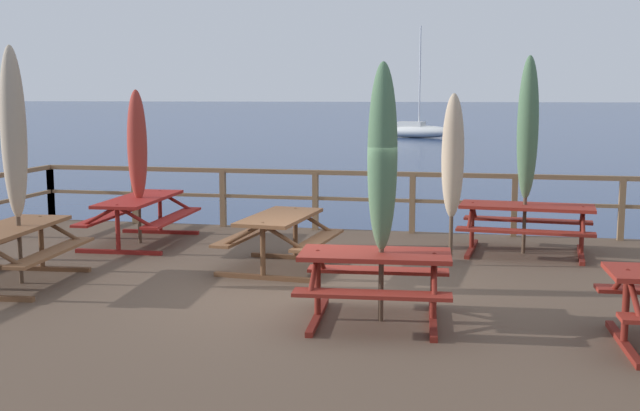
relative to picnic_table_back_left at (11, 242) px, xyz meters
The scene contains 14 objects.
ground_plane 4.05m from the picnic_table_back_left, ahead, with size 600.00×600.00×0.00m, color navy.
wooden_deck 3.98m from the picnic_table_back_left, ahead, with size 12.61×9.42×0.60m, color brown.
railing_waterside_far 6.24m from the picnic_table_back_left, 51.70° to the left, with size 12.41×0.10×1.09m.
picnic_table_back_left is the anchor object (origin of this frame).
picnic_table_mid_right 4.90m from the picnic_table_back_left, ahead, with size 1.72×1.52×0.78m.
picnic_table_front_left 3.05m from the picnic_table_back_left, 82.02° to the left, with size 1.50×2.26×0.78m.
picnic_table_mid_centre 7.45m from the picnic_table_back_left, 27.11° to the left, with size 2.11×1.56×0.78m.
picnic_table_mid_left 3.56m from the picnic_table_back_left, 26.65° to the left, with size 1.55×1.85×0.78m.
patio_umbrella_tall_mid_left 1.40m from the picnic_table_back_left, 42.45° to the left, with size 0.32×0.32×3.07m.
patio_umbrella_short_back 5.10m from the picnic_table_back_left, ahead, with size 0.32×0.32×2.79m.
patio_umbrella_short_front 3.22m from the picnic_table_back_left, 82.20° to the left, with size 0.32×0.32×2.53m.
patio_umbrella_tall_front 7.56m from the picnic_table_back_left, 27.36° to the left, with size 0.32×0.32×3.03m.
patio_umbrella_tall_back_left 6.09m from the picnic_table_back_left, 22.94° to the left, with size 0.32×0.32×2.47m.
sailboat_distant 47.16m from the picnic_table_back_left, 88.56° to the left, with size 6.23×3.24×7.72m.
Camera 1 is at (2.08, -9.41, 3.06)m, focal length 44.55 mm.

